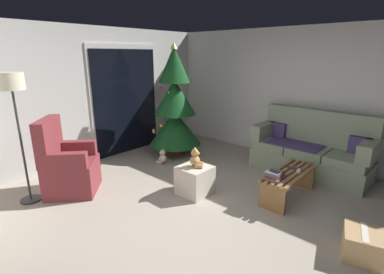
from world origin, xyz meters
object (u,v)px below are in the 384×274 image
Objects in this scene: book_stack at (275,175)px; cell_phone at (275,171)px; couch at (311,150)px; christmas_tree at (175,108)px; remote_graphite at (293,168)px; remote_white at (298,171)px; cardboard_box_taped_mid_floor at (362,244)px; ottoman at (195,180)px; floor_lamp at (13,95)px; teddy_bear_honey at (196,159)px; coffee_table at (289,180)px; teddy_bear_cream_by_tree at (162,157)px; armchair at (68,167)px.

book_stack is 1.83× the size of cell_phone.
couch is 1.53m from cell_phone.
christmas_tree reaches higher than cell_phone.
cell_phone is at bearing 179.40° from remote_graphite.
remote_white is 1.31m from cardboard_box_taped_mid_floor.
cell_phone is 1.15m from ottoman.
floor_lamp is 4.05× the size of ottoman.
remote_graphite is 0.35× the size of ottoman.
couch is 2.24m from cardboard_box_taped_mid_floor.
teddy_bear_honey reaches higher than ottoman.
remote_graphite is at bearing -42.60° from remote_white.
floor_lamp reaches higher than cardboard_box_taped_mid_floor.
cardboard_box_taped_mid_floor is (-0.70, -1.10, -0.13)m from coffee_table.
christmas_tree is 1.04m from teddy_bear_cream_by_tree.
coffee_table is at bearing 26.37° from remote_white.
coffee_table is at bearing -46.55° from floor_lamp.
teddy_bear_cream_by_tree is (0.50, 1.26, -0.09)m from ottoman.
remote_white is 0.35× the size of ottoman.
christmas_tree is 7.77× the size of teddy_bear_cream_by_tree.
teddy_bear_cream_by_tree is at bearing 88.78° from book_stack.
teddy_bear_honey is (-1.95, 0.95, 0.15)m from couch.
ottoman is (-0.44, 1.03, -0.30)m from cell_phone.
remote_white is at bearing -17.48° from book_stack.
christmas_tree reaches higher than armchair.
ottoman is 0.88× the size of cardboard_box_taped_mid_floor.
book_stack is 0.23× the size of armchair.
ottoman is at bearing 126.73° from teddy_bear_honey.
book_stack is at bearing -50.30° from floor_lamp.
cardboard_box_taped_mid_floor is at bearing -96.20° from cell_phone.
book_stack reaches higher than teddy_bear_cream_by_tree.
couch is 6.85× the size of teddy_bear_honey.
coffee_table is 1.35m from ottoman.
cell_phone is 3.54m from floor_lamp.
cell_phone is 0.06× the size of christmas_tree.
teddy_bear_cream_by_tree is at bearing 104.74° from remote_graphite.
coffee_table is 0.50× the size of christmas_tree.
cardboard_box_taped_mid_floor is (1.33, -3.62, -0.26)m from armchair.
christmas_tree is (0.60, 2.50, 0.52)m from book_stack.
couch is 2.65m from christmas_tree.
ottoman reaches higher than cardboard_box_taped_mid_floor.
cell_phone is 0.50× the size of teddy_bear_honey.
couch reaches higher than teddy_bear_honey.
remote_white is 1.47m from teddy_bear_honey.
coffee_table is (-1.15, -0.13, -0.13)m from couch.
couch is at bearing 6.33° from coffee_table.
armchair is 3.87m from cardboard_box_taped_mid_floor.
christmas_tree is at bearing -2.46° from floor_lamp.
couch is 12.52× the size of remote_white.
armchair is at bearing 133.28° from cell_phone.
cardboard_box_taped_mid_floor is at bearing -87.06° from ottoman.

